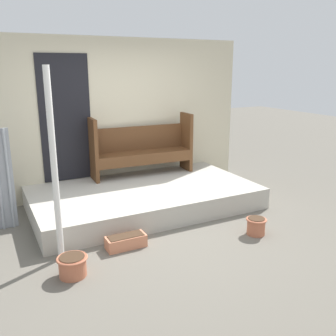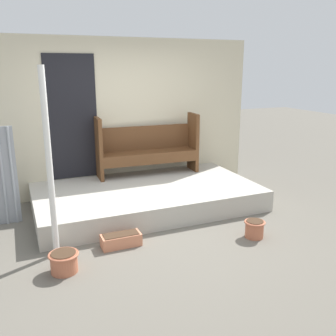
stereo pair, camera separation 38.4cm
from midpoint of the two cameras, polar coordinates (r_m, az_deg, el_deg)
ground_plane at (r=5.08m, az=1.22°, el=-9.63°), size 24.00×24.00×0.00m
porch_slab at (r=5.87m, az=-1.36°, el=-4.42°), size 3.38×1.89×0.32m
house_wall at (r=6.49m, az=-4.93°, el=7.80°), size 4.58×0.08×2.60m
support_post at (r=4.27m, az=-15.20°, el=0.31°), size 0.07×0.07×2.15m
bench at (r=6.43m, az=-1.43°, el=3.35°), size 1.76×0.48×1.02m
flower_pot_left at (r=4.22m, az=-13.01°, el=-13.73°), size 0.33×0.33×0.22m
flower_pot_middle at (r=5.04m, az=15.21°, el=-8.87°), size 0.27×0.27×0.23m
planter_box_rect at (r=4.68m, az=-4.80°, el=-10.90°), size 0.48×0.21×0.16m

